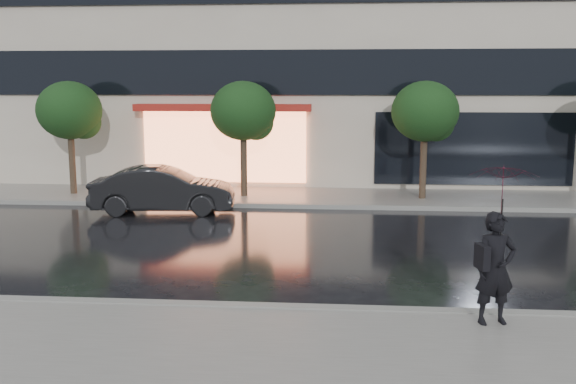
# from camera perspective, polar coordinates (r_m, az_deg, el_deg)

# --- Properties ---
(ground) EXTENTS (120.00, 120.00, 0.00)m
(ground) POSITION_cam_1_polar(r_m,az_deg,el_deg) (11.99, 3.28, -9.15)
(ground) COLOR black
(ground) RESTS_ON ground
(sidewalk_near) EXTENTS (60.00, 4.50, 0.12)m
(sidewalk_near) POSITION_cam_1_polar(r_m,az_deg,el_deg) (8.95, 2.74, -15.40)
(sidewalk_near) COLOR slate
(sidewalk_near) RESTS_ON ground
(sidewalk_far) EXTENTS (60.00, 3.50, 0.12)m
(sidewalk_far) POSITION_cam_1_polar(r_m,az_deg,el_deg) (21.94, 3.95, -0.48)
(sidewalk_far) COLOR slate
(sidewalk_far) RESTS_ON ground
(curb_near) EXTENTS (60.00, 0.25, 0.14)m
(curb_near) POSITION_cam_1_polar(r_m,az_deg,el_deg) (11.03, 3.15, -10.45)
(curb_near) COLOR gray
(curb_near) RESTS_ON ground
(curb_far) EXTENTS (60.00, 0.25, 0.14)m
(curb_far) POSITION_cam_1_polar(r_m,az_deg,el_deg) (20.22, 3.88, -1.29)
(curb_far) COLOR gray
(curb_far) RESTS_ON ground
(tree_far_west) EXTENTS (2.20, 2.20, 3.99)m
(tree_far_west) POSITION_cam_1_polar(r_m,az_deg,el_deg) (23.31, -18.69, 6.71)
(tree_far_west) COLOR #33261C
(tree_far_west) RESTS_ON ground
(tree_mid_west) EXTENTS (2.20, 2.20, 3.99)m
(tree_mid_west) POSITION_cam_1_polar(r_m,az_deg,el_deg) (21.66, -3.83, 7.02)
(tree_mid_west) COLOR #33261C
(tree_mid_west) RESTS_ON ground
(tree_mid_east) EXTENTS (2.20, 2.20, 3.99)m
(tree_mid_east) POSITION_cam_1_polar(r_m,az_deg,el_deg) (21.60, 12.23, 6.82)
(tree_mid_east) COLOR #33261C
(tree_mid_east) RESTS_ON ground
(parked_car) EXTENTS (4.43, 2.00, 1.41)m
(parked_car) POSITION_cam_1_polar(r_m,az_deg,el_deg) (19.81, -11.03, 0.20)
(parked_car) COLOR black
(parked_car) RESTS_ON ground
(pedestrian_with_umbrella) EXTENTS (1.22, 1.23, 2.52)m
(pedestrian_with_umbrella) POSITION_cam_1_polar(r_m,az_deg,el_deg) (10.38, 18.35, -2.43)
(pedestrian_with_umbrella) COLOR black
(pedestrian_with_umbrella) RESTS_ON sidewalk_near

